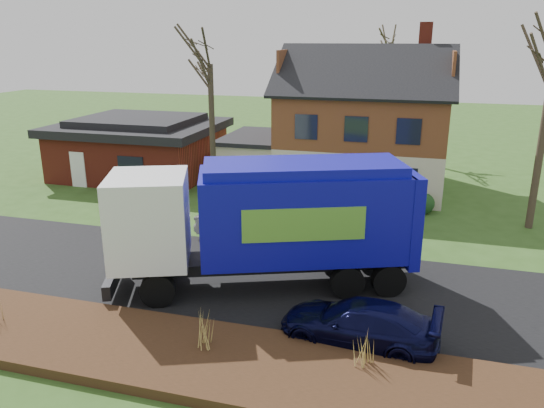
# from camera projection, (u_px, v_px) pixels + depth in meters

# --- Properties ---
(ground) EXTENTS (120.00, 120.00, 0.00)m
(ground) POSITION_uv_depth(u_px,v_px,m) (260.00, 281.00, 19.26)
(ground) COLOR #2E4F1A
(ground) RESTS_ON ground
(road) EXTENTS (80.00, 7.00, 0.02)m
(road) POSITION_uv_depth(u_px,v_px,m) (260.00, 281.00, 19.25)
(road) COLOR black
(road) RESTS_ON ground
(mulch_verge) EXTENTS (80.00, 3.50, 0.30)m
(mulch_verge) POSITION_uv_depth(u_px,v_px,m) (203.00, 358.00, 14.35)
(mulch_verge) COLOR black
(mulch_verge) RESTS_ON ground
(main_house) EXTENTS (12.95, 8.95, 9.26)m
(main_house) POSITION_uv_depth(u_px,v_px,m) (355.00, 118.00, 30.42)
(main_house) COLOR beige
(main_house) RESTS_ON ground
(ranch_house) EXTENTS (9.80, 8.20, 3.70)m
(ranch_house) POSITION_uv_depth(u_px,v_px,m) (140.00, 146.00, 33.76)
(ranch_house) COLOR maroon
(ranch_house) RESTS_ON ground
(garbage_truck) EXTENTS (10.75, 6.41, 4.48)m
(garbage_truck) POSITION_uv_depth(u_px,v_px,m) (271.00, 217.00, 18.14)
(garbage_truck) COLOR black
(garbage_truck) RESTS_ON ground
(silver_sedan) EXTENTS (4.40, 1.78, 1.42)m
(silver_sedan) POSITION_uv_depth(u_px,v_px,m) (246.00, 224.00, 23.07)
(silver_sedan) COLOR #A5A9AD
(silver_sedan) RESTS_ON ground
(navy_wagon) EXTENTS (4.69, 2.25, 1.32)m
(navy_wagon) POSITION_uv_depth(u_px,v_px,m) (359.00, 324.00, 15.12)
(navy_wagon) COLOR black
(navy_wagon) RESTS_ON ground
(tree_front_west) EXTENTS (3.35, 3.35, 9.96)m
(tree_front_west) POSITION_uv_depth(u_px,v_px,m) (209.00, 43.00, 26.54)
(tree_front_west) COLOR #393022
(tree_front_west) RESTS_ON ground
(tree_back) EXTENTS (3.48, 3.48, 11.02)m
(tree_back) POSITION_uv_depth(u_px,v_px,m) (391.00, 27.00, 37.38)
(tree_back) COLOR #3D3424
(tree_back) RESTS_ON ground
(grass_clump_mid) EXTENTS (0.37, 0.31, 1.04)m
(grass_clump_mid) POSITION_uv_depth(u_px,v_px,m) (207.00, 330.00, 14.46)
(grass_clump_mid) COLOR #AA924B
(grass_clump_mid) RESTS_ON mulch_verge
(grass_clump_east) EXTENTS (0.38, 0.31, 0.95)m
(grass_clump_east) POSITION_uv_depth(u_px,v_px,m) (363.00, 347.00, 13.75)
(grass_clump_east) COLOR tan
(grass_clump_east) RESTS_ON mulch_verge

